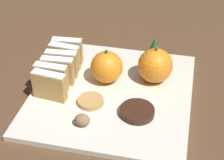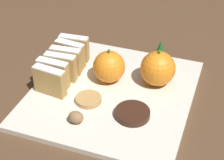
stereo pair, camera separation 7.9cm
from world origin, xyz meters
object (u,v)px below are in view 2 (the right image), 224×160
(orange_near, at_px, (158,69))
(orange_far, at_px, (109,67))
(chocolate_cookie, at_px, (132,113))
(walnut, at_px, (76,117))

(orange_near, relative_size, orange_far, 1.07)
(chocolate_cookie, bearing_deg, orange_near, 81.63)
(walnut, distance_m, chocolate_cookie, 0.11)
(orange_near, height_order, orange_far, orange_near)
(walnut, bearing_deg, orange_far, 85.49)
(orange_far, height_order, walnut, orange_far)
(walnut, xyz_separation_m, chocolate_cookie, (0.10, 0.05, -0.01))
(orange_far, xyz_separation_m, chocolate_cookie, (0.09, -0.10, -0.03))
(orange_near, xyz_separation_m, chocolate_cookie, (-0.02, -0.12, -0.03))
(orange_far, relative_size, walnut, 2.61)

